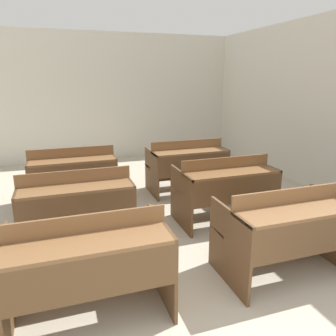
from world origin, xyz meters
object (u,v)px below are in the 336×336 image
object	(u,v)px
bench_front_right	(288,228)
bench_third_right	(187,164)
bench_front_left	(89,262)
bench_second_left	(77,204)
bench_third_left	(73,174)
bench_second_right	(225,187)

from	to	relation	value
bench_front_right	bench_third_right	xyz separation A→B (m)	(0.00, 2.49, 0.00)
bench_front_left	bench_third_right	world-z (taller)	same
bench_second_left	bench_front_left	bearing A→B (deg)	-89.61
bench_front_left	bench_third_right	size ratio (longest dim) A/B	1.00
bench_third_right	bench_front_left	bearing A→B (deg)	-125.95
bench_third_left	bench_front_right	bearing A→B (deg)	-54.43
bench_second_right	bench_third_right	world-z (taller)	same
bench_second_left	bench_second_right	world-z (taller)	same
bench_second_left	bench_third_right	xyz separation A→B (m)	(1.81, 1.24, 0.00)
bench_second_right	bench_third_left	world-z (taller)	same
bench_second_left	bench_second_right	bearing A→B (deg)	-0.07
bench_front_right	bench_third_right	size ratio (longest dim) A/B	1.00
bench_second_right	bench_front_right	bearing A→B (deg)	-91.19
bench_front_right	bench_third_right	distance (m)	2.49
bench_second_right	bench_third_right	bearing A→B (deg)	91.04
bench_front_right	bench_second_right	size ratio (longest dim) A/B	1.00
bench_front_left	bench_third_right	xyz separation A→B (m)	(1.80, 2.49, 0.00)
bench_front_right	bench_third_left	size ratio (longest dim) A/B	1.00
bench_front_right	bench_second_left	xyz separation A→B (m)	(-1.81, 1.25, 0.00)
bench_second_right	bench_third_left	bearing A→B (deg)	145.52
bench_third_left	bench_third_right	distance (m)	1.78
bench_front_left	bench_second_left	distance (m)	1.25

